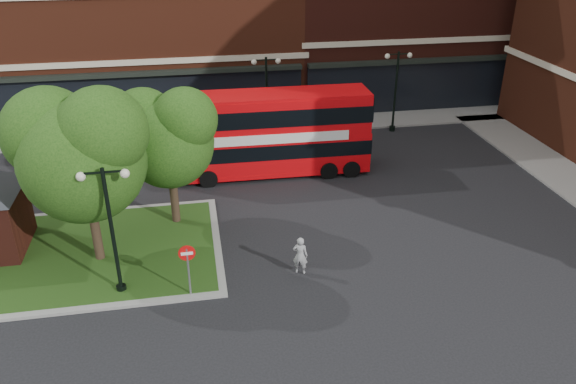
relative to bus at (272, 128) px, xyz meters
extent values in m
plane|color=black|center=(-1.55, -9.55, -2.51)|extent=(120.00, 120.00, 0.00)
cube|color=slate|center=(-1.55, 6.95, -2.45)|extent=(44.00, 3.00, 0.12)
cube|color=#602816|center=(-9.55, 14.45, 4.49)|extent=(26.00, 12.00, 14.00)
cube|color=gray|center=(-9.55, -6.55, -2.45)|extent=(12.60, 7.60, 0.12)
cube|color=#19380F|center=(-9.55, -6.55, -2.44)|extent=(12.00, 7.00, 0.15)
cylinder|color=#2D2116|center=(-8.05, -7.05, -0.55)|extent=(0.36, 0.36, 3.92)
sphere|color=#194110|center=(-8.05, -7.05, 1.83)|extent=(4.60, 4.60, 4.60)
sphere|color=#194110|center=(-9.20, -6.36, 2.74)|extent=(3.45, 3.45, 3.45)
sphere|color=#194110|center=(-7.13, -7.51, 3.09)|extent=(3.22, 3.22, 3.22)
cylinder|color=#2D2116|center=(-5.05, -4.55, -0.77)|extent=(0.36, 0.36, 3.47)
sphere|color=#194110|center=(-5.05, -4.55, 1.33)|extent=(3.80, 3.80, 3.80)
sphere|color=#194110|center=(-6.00, -3.98, 2.14)|extent=(2.85, 2.85, 2.85)
sphere|color=#194110|center=(-4.29, -4.93, 2.45)|extent=(2.66, 2.66, 2.66)
cylinder|color=black|center=(-7.05, -9.35, -0.01)|extent=(0.14, 0.14, 5.00)
cylinder|color=black|center=(-7.05, -9.35, -2.36)|extent=(0.36, 0.36, 0.30)
cube|color=black|center=(-7.05, -9.35, 2.34)|extent=(1.40, 0.06, 0.06)
sphere|color=#F2EACC|center=(-7.75, -9.35, 2.24)|extent=(0.32, 0.32, 0.32)
sphere|color=#F2EACC|center=(-6.35, -9.35, 2.24)|extent=(0.32, 0.32, 0.32)
cylinder|color=black|center=(0.45, 4.95, -0.01)|extent=(0.14, 0.14, 5.00)
cylinder|color=black|center=(0.45, 4.95, -2.36)|extent=(0.36, 0.36, 0.30)
cube|color=black|center=(0.45, 4.95, 2.34)|extent=(1.40, 0.06, 0.06)
sphere|color=#F2EACC|center=(-0.25, 4.95, 2.24)|extent=(0.32, 0.32, 0.32)
sphere|color=#F2EACC|center=(1.15, 4.95, 2.24)|extent=(0.32, 0.32, 0.32)
cylinder|color=black|center=(8.45, 4.95, -0.01)|extent=(0.14, 0.14, 5.00)
cylinder|color=black|center=(8.45, 4.95, -2.36)|extent=(0.36, 0.36, 0.30)
cube|color=black|center=(8.45, 4.95, 2.34)|extent=(1.40, 0.06, 0.06)
sphere|color=#F2EACC|center=(7.75, 4.95, 2.24)|extent=(0.32, 0.32, 0.32)
sphere|color=#F2EACC|center=(9.15, 4.95, 2.24)|extent=(0.32, 0.32, 0.32)
cube|color=red|center=(0.00, 0.00, -1.14)|extent=(10.06, 2.45, 1.91)
cube|color=red|center=(0.00, 0.00, 0.77)|extent=(9.96, 2.42, 1.91)
cube|color=black|center=(0.00, 0.00, 0.86)|extent=(10.06, 2.45, 0.87)
cube|color=silver|center=(-0.02, -1.16, -0.14)|extent=(7.52, 0.16, 0.50)
imported|color=#959598|center=(-0.37, -9.28, -1.73)|extent=(0.67, 0.56, 1.57)
imported|color=#A5A7AC|center=(-7.87, 4.95, -1.86)|extent=(3.87, 1.61, 1.31)
imported|color=silver|center=(2.21, 4.95, -1.89)|extent=(3.91, 1.73, 1.25)
cylinder|color=slate|center=(-4.57, -10.05, -1.49)|extent=(0.07, 0.07, 2.05)
cylinder|color=red|center=(-4.57, -10.05, -0.65)|extent=(0.60, 0.05, 0.60)
cube|color=white|center=(-4.57, -10.05, -0.65)|extent=(0.42, 0.04, 0.11)
camera|label=1|loc=(-4.03, -26.87, 10.05)|focal=35.00mm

